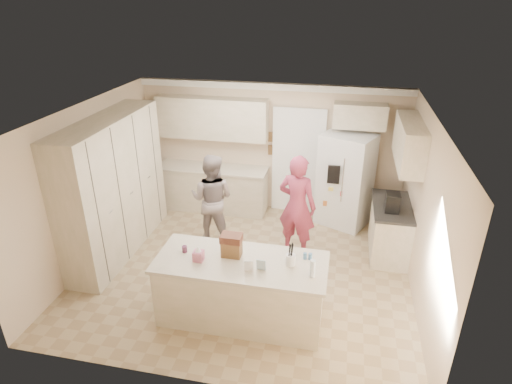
% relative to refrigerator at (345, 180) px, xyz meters
% --- Properties ---
extents(floor, '(5.20, 4.60, 0.02)m').
position_rel_refrigerator_xyz_m(floor, '(-1.50, -1.93, -0.91)').
color(floor, tan).
rests_on(floor, ground).
extents(ceiling, '(5.20, 4.60, 0.02)m').
position_rel_refrigerator_xyz_m(ceiling, '(-1.50, -1.93, 1.71)').
color(ceiling, white).
rests_on(ceiling, wall_back).
extents(wall_back, '(5.20, 0.02, 2.60)m').
position_rel_refrigerator_xyz_m(wall_back, '(-1.50, 0.38, 0.40)').
color(wall_back, beige).
rests_on(wall_back, ground).
extents(wall_front, '(5.20, 0.02, 2.60)m').
position_rel_refrigerator_xyz_m(wall_front, '(-1.50, -4.24, 0.40)').
color(wall_front, beige).
rests_on(wall_front, ground).
extents(wall_left, '(0.02, 4.60, 2.60)m').
position_rel_refrigerator_xyz_m(wall_left, '(-4.11, -1.93, 0.40)').
color(wall_left, beige).
rests_on(wall_left, ground).
extents(wall_right, '(0.02, 4.60, 2.60)m').
position_rel_refrigerator_xyz_m(wall_right, '(1.11, -1.93, 0.40)').
color(wall_right, beige).
rests_on(wall_right, ground).
extents(crown_back, '(5.20, 0.08, 0.12)m').
position_rel_refrigerator_xyz_m(crown_back, '(-1.50, 0.33, 1.63)').
color(crown_back, white).
rests_on(crown_back, wall_back).
extents(pantry_bank, '(0.60, 2.60, 2.35)m').
position_rel_refrigerator_xyz_m(pantry_bank, '(-3.80, -1.73, 0.28)').
color(pantry_bank, beige).
rests_on(pantry_bank, floor).
extents(back_base_cab, '(2.20, 0.60, 0.88)m').
position_rel_refrigerator_xyz_m(back_base_cab, '(-2.65, 0.07, -0.46)').
color(back_base_cab, beige).
rests_on(back_base_cab, floor).
extents(back_countertop, '(2.24, 0.63, 0.04)m').
position_rel_refrigerator_xyz_m(back_countertop, '(-2.65, 0.06, 0.00)').
color(back_countertop, beige).
rests_on(back_countertop, back_base_cab).
extents(back_upper_cab, '(2.20, 0.35, 0.80)m').
position_rel_refrigerator_xyz_m(back_upper_cab, '(-2.65, 0.19, 1.00)').
color(back_upper_cab, beige).
rests_on(back_upper_cab, wall_back).
extents(doorway_opening, '(0.90, 0.06, 2.10)m').
position_rel_refrigerator_xyz_m(doorway_opening, '(-0.95, 0.35, 0.15)').
color(doorway_opening, black).
rests_on(doorway_opening, floor).
extents(doorway_casing, '(1.02, 0.03, 2.22)m').
position_rel_refrigerator_xyz_m(doorway_casing, '(-0.95, 0.31, 0.15)').
color(doorway_casing, white).
rests_on(doorway_casing, floor).
extents(wall_frame_upper, '(0.15, 0.02, 0.20)m').
position_rel_refrigerator_xyz_m(wall_frame_upper, '(-1.48, 0.34, 0.65)').
color(wall_frame_upper, brown).
rests_on(wall_frame_upper, wall_back).
extents(wall_frame_lower, '(0.15, 0.02, 0.20)m').
position_rel_refrigerator_xyz_m(wall_frame_lower, '(-1.48, 0.34, 0.38)').
color(wall_frame_lower, brown).
rests_on(wall_frame_lower, wall_back).
extents(refrigerator, '(1.11, 1.01, 1.80)m').
position_rel_refrigerator_xyz_m(refrigerator, '(0.00, 0.00, 0.00)').
color(refrigerator, white).
rests_on(refrigerator, floor).
extents(fridge_seam, '(0.02, 0.02, 1.78)m').
position_rel_refrigerator_xyz_m(fridge_seam, '(0.00, -0.35, 0.00)').
color(fridge_seam, gray).
rests_on(fridge_seam, refrigerator).
extents(fridge_dispenser, '(0.22, 0.03, 0.35)m').
position_rel_refrigerator_xyz_m(fridge_dispenser, '(-0.22, -0.37, 0.25)').
color(fridge_dispenser, black).
rests_on(fridge_dispenser, refrigerator).
extents(fridge_handle_l, '(0.02, 0.02, 0.85)m').
position_rel_refrigerator_xyz_m(fridge_handle_l, '(-0.05, -0.37, 0.15)').
color(fridge_handle_l, silver).
rests_on(fridge_handle_l, refrigerator).
extents(fridge_handle_r, '(0.02, 0.02, 0.85)m').
position_rel_refrigerator_xyz_m(fridge_handle_r, '(0.05, -0.37, 0.15)').
color(fridge_handle_r, silver).
rests_on(fridge_handle_r, refrigerator).
extents(over_fridge_cab, '(0.95, 0.35, 0.45)m').
position_rel_refrigerator_xyz_m(over_fridge_cab, '(0.15, 0.19, 1.20)').
color(over_fridge_cab, beige).
rests_on(over_fridge_cab, wall_back).
extents(right_base_cab, '(0.60, 1.20, 0.88)m').
position_rel_refrigerator_xyz_m(right_base_cab, '(0.80, -0.93, -0.46)').
color(right_base_cab, beige).
rests_on(right_base_cab, floor).
extents(right_countertop, '(0.63, 1.24, 0.04)m').
position_rel_refrigerator_xyz_m(right_countertop, '(0.79, -0.93, 0.00)').
color(right_countertop, '#2D2B28').
rests_on(right_countertop, right_base_cab).
extents(right_upper_cab, '(0.35, 1.50, 0.70)m').
position_rel_refrigerator_xyz_m(right_upper_cab, '(0.93, -0.73, 1.05)').
color(right_upper_cab, beige).
rests_on(right_upper_cab, wall_right).
extents(coffee_maker, '(0.22, 0.28, 0.30)m').
position_rel_refrigerator_xyz_m(coffee_maker, '(0.75, -1.13, 0.17)').
color(coffee_maker, black).
rests_on(coffee_maker, right_countertop).
extents(island_base, '(2.20, 0.90, 0.88)m').
position_rel_refrigerator_xyz_m(island_base, '(-1.30, -3.03, -0.46)').
color(island_base, beige).
rests_on(island_base, floor).
extents(island_top, '(2.28, 0.96, 0.05)m').
position_rel_refrigerator_xyz_m(island_top, '(-1.30, -3.03, 0.00)').
color(island_top, beige).
rests_on(island_top, island_base).
extents(utensil_crock, '(0.13, 0.13, 0.15)m').
position_rel_refrigerator_xyz_m(utensil_crock, '(-0.65, -2.98, 0.10)').
color(utensil_crock, white).
rests_on(utensil_crock, island_top).
extents(tissue_box, '(0.13, 0.13, 0.14)m').
position_rel_refrigerator_xyz_m(tissue_box, '(-1.85, -3.13, 0.10)').
color(tissue_box, '#BF6381').
rests_on(tissue_box, island_top).
extents(tissue_plume, '(0.08, 0.08, 0.08)m').
position_rel_refrigerator_xyz_m(tissue_plume, '(-1.85, -3.13, 0.20)').
color(tissue_plume, white).
rests_on(tissue_plume, tissue_box).
extents(dollhouse_body, '(0.26, 0.18, 0.22)m').
position_rel_refrigerator_xyz_m(dollhouse_body, '(-1.45, -2.93, 0.14)').
color(dollhouse_body, brown).
rests_on(dollhouse_body, island_top).
extents(dollhouse_roof, '(0.28, 0.20, 0.10)m').
position_rel_refrigerator_xyz_m(dollhouse_roof, '(-1.45, -2.93, 0.30)').
color(dollhouse_roof, '#592D1E').
rests_on(dollhouse_roof, dollhouse_body).
extents(jam_jar, '(0.07, 0.07, 0.09)m').
position_rel_refrigerator_xyz_m(jam_jar, '(-2.10, -2.98, 0.07)').
color(jam_jar, '#59263F').
rests_on(jam_jar, island_top).
extents(greeting_card_a, '(0.12, 0.06, 0.16)m').
position_rel_refrigerator_xyz_m(greeting_card_a, '(-1.15, -3.23, 0.11)').
color(greeting_card_a, white).
rests_on(greeting_card_a, island_top).
extents(greeting_card_b, '(0.12, 0.05, 0.16)m').
position_rel_refrigerator_xyz_m(greeting_card_b, '(-1.00, -3.18, 0.11)').
color(greeting_card_b, silver).
rests_on(greeting_card_b, island_top).
extents(water_bottle, '(0.07, 0.07, 0.24)m').
position_rel_refrigerator_xyz_m(water_bottle, '(-0.35, -3.18, 0.14)').
color(water_bottle, silver).
rests_on(water_bottle, island_top).
extents(shaker_salt, '(0.05, 0.05, 0.09)m').
position_rel_refrigerator_xyz_m(shaker_salt, '(-0.48, -2.81, 0.07)').
color(shaker_salt, teal).
rests_on(shaker_salt, island_top).
extents(shaker_pepper, '(0.05, 0.05, 0.09)m').
position_rel_refrigerator_xyz_m(shaker_pepper, '(-0.41, -2.81, 0.07)').
color(shaker_pepper, teal).
rests_on(shaker_pepper, island_top).
extents(teen_boy, '(0.84, 0.67, 1.65)m').
position_rel_refrigerator_xyz_m(teen_boy, '(-2.28, -1.13, -0.08)').
color(teen_boy, gray).
rests_on(teen_boy, floor).
extents(teen_girl, '(0.75, 0.59, 1.80)m').
position_rel_refrigerator_xyz_m(teen_girl, '(-0.76, -1.25, -0.00)').
color(teen_girl, '#A33857').
rests_on(teen_girl, floor).
extents(fridge_magnets, '(0.76, 0.02, 1.44)m').
position_rel_refrigerator_xyz_m(fridge_magnets, '(0.00, -0.36, 0.00)').
color(fridge_magnets, tan).
rests_on(fridge_magnets, refrigerator).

